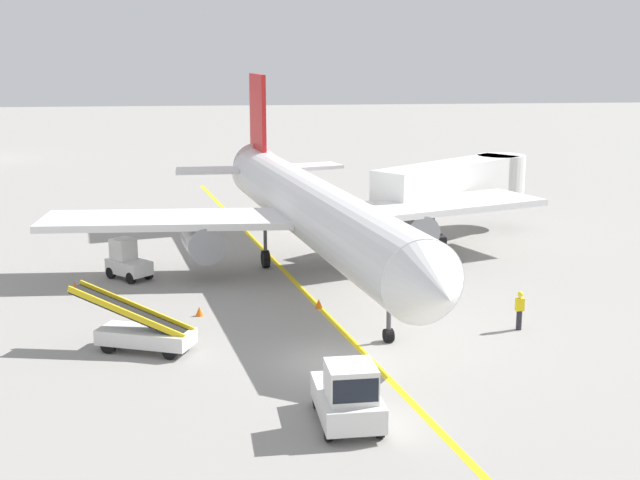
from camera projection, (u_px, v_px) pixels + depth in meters
The scene contains 11 objects.
ground_plane at pixel (336, 363), 33.53m from camera, with size 300.00×300.00×0.00m, color gray.
taxi_line_yellow at pixel (334, 322), 38.43m from camera, with size 0.30×80.00×0.01m, color yellow.
airliner at pixel (311, 209), 46.44m from camera, with size 28.21×35.24×10.10m.
jet_bridge at pixel (462, 181), 55.04m from camera, with size 11.53×9.95×4.85m.
pushback_tug at pixel (348, 396), 27.81m from camera, with size 2.03×3.67×2.20m.
baggage_tug_near_wing at pixel (127, 261), 45.48m from camera, with size 2.60×2.63×2.10m.
belt_loader_forward_hold at pixel (143, 332), 34.69m from camera, with size 5.11×3.00×2.59m.
ground_crew_marshaller at pixel (520, 309), 37.23m from camera, with size 0.36×0.24×1.70m.
safety_cone_nose_left at pixel (319, 303), 40.46m from camera, with size 0.36×0.36×0.44m, color orange.
safety_cone_nose_right at pixel (199, 311), 39.28m from camera, with size 0.36×0.36×0.44m, color orange.
safety_cone_wingtip_left at pixel (75, 286), 43.45m from camera, with size 0.36×0.36×0.44m, color orange.
Camera 1 is at (-4.11, -31.43, 11.90)m, focal length 48.93 mm.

